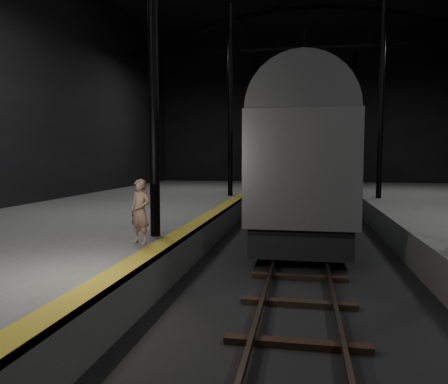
# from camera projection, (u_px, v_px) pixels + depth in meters

# --- Properties ---
(ground) EXTENTS (44.00, 44.00, 0.00)m
(ground) POSITION_uv_depth(u_px,v_px,m) (301.00, 247.00, 14.95)
(ground) COLOR black
(ground) RESTS_ON ground
(platform_left) EXTENTS (9.00, 43.80, 1.00)m
(platform_left) POSITION_uv_depth(u_px,v_px,m) (97.00, 227.00, 16.26)
(platform_left) COLOR #555552
(platform_left) RESTS_ON ground
(tactile_strip) EXTENTS (0.50, 43.80, 0.01)m
(tactile_strip) POSITION_uv_depth(u_px,v_px,m) (208.00, 216.00, 15.46)
(tactile_strip) COLOR olive
(tactile_strip) RESTS_ON platform_left
(track) EXTENTS (2.40, 43.00, 0.24)m
(track) POSITION_uv_depth(u_px,v_px,m) (301.00, 245.00, 14.95)
(track) COLOR #3F3328
(track) RESTS_ON ground
(train) EXTENTS (3.24, 21.68, 5.80)m
(train) POSITION_uv_depth(u_px,v_px,m) (303.00, 154.00, 22.04)
(train) COLOR #ABAEB4
(train) RESTS_ON ground
(woman) EXTENTS (0.67, 0.56, 1.57)m
(woman) POSITION_uv_depth(u_px,v_px,m) (140.00, 212.00, 10.51)
(woman) COLOR #9C775F
(woman) RESTS_ON platform_left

